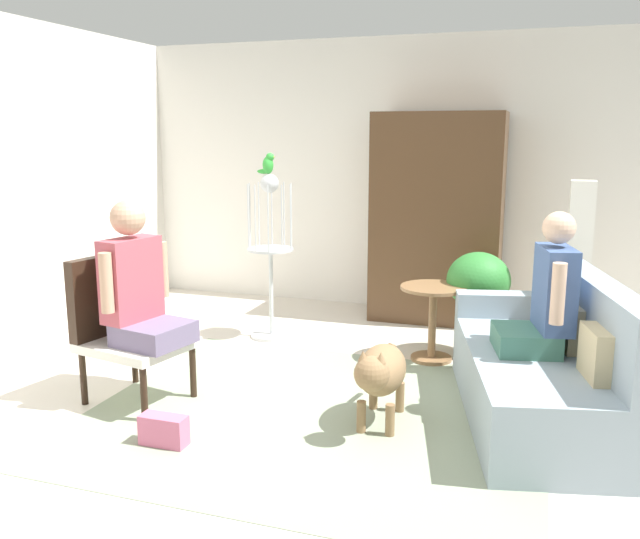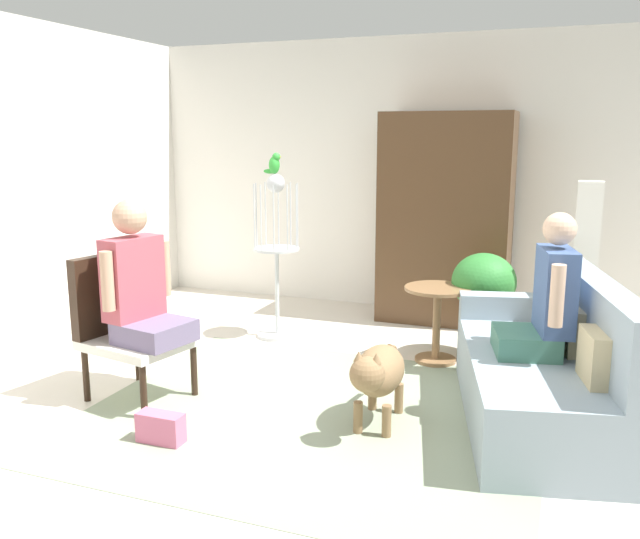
{
  "view_description": "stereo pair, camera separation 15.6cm",
  "coord_description": "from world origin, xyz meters",
  "px_view_note": "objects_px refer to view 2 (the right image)",
  "views": [
    {
      "loc": [
        1.13,
        -3.79,
        1.75
      ],
      "look_at": [
        -0.23,
        0.27,
        0.89
      ],
      "focal_mm": 37.75,
      "sensor_mm": 36.0,
      "label": 1
    },
    {
      "loc": [
        1.28,
        -3.73,
        1.75
      ],
      "look_at": [
        -0.23,
        0.27,
        0.89
      ],
      "focal_mm": 37.75,
      "sensor_mm": 36.0,
      "label": 2
    }
  ],
  "objects_px": {
    "parrot": "(274,164)",
    "dog": "(378,372)",
    "armchair": "(123,320)",
    "person_on_armchair": "(139,285)",
    "bird_cage_stand": "(277,258)",
    "round_end_table": "(437,314)",
    "potted_plant": "(483,290)",
    "person_on_couch": "(546,300)",
    "column_lamp": "(584,276)",
    "couch": "(547,372)",
    "handbag": "(161,428)",
    "armoire_cabinet": "(445,219)"
  },
  "relations": [
    {
      "from": "parrot",
      "to": "dog",
      "type": "bearing_deg",
      "value": -47.91
    },
    {
      "from": "armchair",
      "to": "parrot",
      "type": "bearing_deg",
      "value": 75.5
    },
    {
      "from": "armchair",
      "to": "dog",
      "type": "bearing_deg",
      "value": 3.34
    },
    {
      "from": "person_on_armchair",
      "to": "bird_cage_stand",
      "type": "bearing_deg",
      "value": 81.29
    },
    {
      "from": "bird_cage_stand",
      "to": "parrot",
      "type": "height_order",
      "value": "parrot"
    },
    {
      "from": "round_end_table",
      "to": "potted_plant",
      "type": "bearing_deg",
      "value": 36.91
    },
    {
      "from": "dog",
      "to": "person_on_couch",
      "type": "bearing_deg",
      "value": 23.11
    },
    {
      "from": "person_on_couch",
      "to": "dog",
      "type": "bearing_deg",
      "value": -156.89
    },
    {
      "from": "armchair",
      "to": "round_end_table",
      "type": "relative_size",
      "value": 1.6
    },
    {
      "from": "column_lamp",
      "to": "parrot",
      "type": "bearing_deg",
      "value": -176.63
    },
    {
      "from": "couch",
      "to": "dog",
      "type": "distance_m",
      "value": 1.04
    },
    {
      "from": "handbag",
      "to": "dog",
      "type": "bearing_deg",
      "value": 30.59
    },
    {
      "from": "person_on_armchair",
      "to": "parrot",
      "type": "distance_m",
      "value": 1.79
    },
    {
      "from": "person_on_armchair",
      "to": "potted_plant",
      "type": "bearing_deg",
      "value": 40.11
    },
    {
      "from": "couch",
      "to": "person_on_armchair",
      "type": "relative_size",
      "value": 2.1
    },
    {
      "from": "person_on_armchair",
      "to": "round_end_table",
      "type": "height_order",
      "value": "person_on_armchair"
    },
    {
      "from": "armoire_cabinet",
      "to": "dog",
      "type": "bearing_deg",
      "value": -88.33
    },
    {
      "from": "couch",
      "to": "armoire_cabinet",
      "type": "height_order",
      "value": "armoire_cabinet"
    },
    {
      "from": "armchair",
      "to": "parrot",
      "type": "height_order",
      "value": "parrot"
    },
    {
      "from": "round_end_table",
      "to": "armoire_cabinet",
      "type": "xyz_separation_m",
      "value": [
        -0.18,
        1.22,
        0.59
      ]
    },
    {
      "from": "couch",
      "to": "dog",
      "type": "relative_size",
      "value": 2.26
    },
    {
      "from": "person_on_armchair",
      "to": "handbag",
      "type": "distance_m",
      "value": 0.99
    },
    {
      "from": "dog",
      "to": "parrot",
      "type": "bearing_deg",
      "value": 132.09
    },
    {
      "from": "couch",
      "to": "armchair",
      "type": "height_order",
      "value": "armchair"
    },
    {
      "from": "armchair",
      "to": "potted_plant",
      "type": "distance_m",
      "value": 2.72
    },
    {
      "from": "couch",
      "to": "round_end_table",
      "type": "distance_m",
      "value": 1.22
    },
    {
      "from": "potted_plant",
      "to": "armoire_cabinet",
      "type": "distance_m",
      "value": 1.18
    },
    {
      "from": "armchair",
      "to": "couch",
      "type": "bearing_deg",
      "value": 11.05
    },
    {
      "from": "couch",
      "to": "armoire_cabinet",
      "type": "distance_m",
      "value": 2.42
    },
    {
      "from": "dog",
      "to": "handbag",
      "type": "xyz_separation_m",
      "value": [
        -1.11,
        -0.65,
        -0.26
      ]
    },
    {
      "from": "dog",
      "to": "parrot",
      "type": "height_order",
      "value": "parrot"
    },
    {
      "from": "armoire_cabinet",
      "to": "couch",
      "type": "bearing_deg",
      "value": -63.96
    },
    {
      "from": "handbag",
      "to": "bird_cage_stand",
      "type": "bearing_deg",
      "value": 95.93
    },
    {
      "from": "potted_plant",
      "to": "handbag",
      "type": "xyz_separation_m",
      "value": [
        -1.53,
        -2.2,
        -0.46
      ]
    },
    {
      "from": "person_on_couch",
      "to": "armoire_cabinet",
      "type": "bearing_deg",
      "value": 114.96
    },
    {
      "from": "parrot",
      "to": "column_lamp",
      "type": "xyz_separation_m",
      "value": [
        2.48,
        0.15,
        -0.81
      ]
    },
    {
      "from": "bird_cage_stand",
      "to": "parrot",
      "type": "bearing_deg",
      "value": -180.0
    },
    {
      "from": "person_on_armchair",
      "to": "couch",
      "type": "bearing_deg",
      "value": 12.55
    },
    {
      "from": "column_lamp",
      "to": "armoire_cabinet",
      "type": "xyz_separation_m",
      "value": [
        -1.22,
        0.89,
        0.27
      ]
    },
    {
      "from": "column_lamp",
      "to": "armchair",
      "type": "bearing_deg",
      "value": -149.11
    },
    {
      "from": "handbag",
      "to": "person_on_armchair",
      "type": "bearing_deg",
      "value": 132.28
    },
    {
      "from": "parrot",
      "to": "handbag",
      "type": "distance_m",
      "value": 2.57
    },
    {
      "from": "dog",
      "to": "round_end_table",
      "type": "bearing_deg",
      "value": 85.52
    },
    {
      "from": "bird_cage_stand",
      "to": "parrot",
      "type": "distance_m",
      "value": 0.8
    },
    {
      "from": "couch",
      "to": "bird_cage_stand",
      "type": "xyz_separation_m",
      "value": [
        -2.28,
        1.06,
        0.39
      ]
    },
    {
      "from": "column_lamp",
      "to": "handbag",
      "type": "height_order",
      "value": "column_lamp"
    },
    {
      "from": "armoire_cabinet",
      "to": "armchair",
      "type": "bearing_deg",
      "value": -122.55
    },
    {
      "from": "person_on_couch",
      "to": "handbag",
      "type": "xyz_separation_m",
      "value": [
        -2.03,
        -1.05,
        -0.7
      ]
    },
    {
      "from": "parrot",
      "to": "column_lamp",
      "type": "height_order",
      "value": "parrot"
    },
    {
      "from": "person_on_couch",
      "to": "person_on_armchair",
      "type": "bearing_deg",
      "value": -168.03
    }
  ]
}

